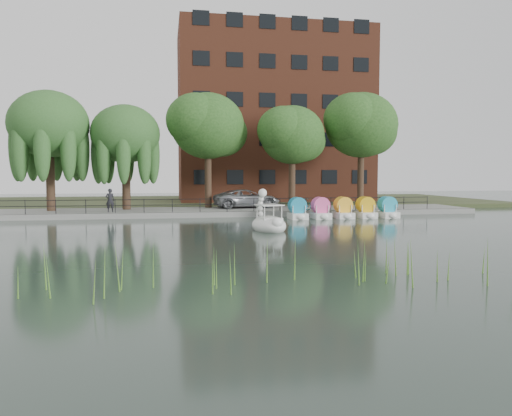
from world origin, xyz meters
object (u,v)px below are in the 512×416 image
object	(u,v)px
minivan	(247,197)
swan_boat	(268,222)
bicycle	(301,204)
pedestrian	(110,199)

from	to	relation	value
minivan	swan_boat	world-z (taller)	swan_boat
bicycle	pedestrian	world-z (taller)	pedestrian
minivan	bicycle	bearing A→B (deg)	-142.56
swan_boat	bicycle	bearing A→B (deg)	53.54
minivan	bicycle	distance (m)	5.11
minivan	bicycle	world-z (taller)	minivan
bicycle	minivan	bearing A→B (deg)	35.67
minivan	swan_boat	xyz separation A→B (m)	(-0.88, -13.06, -0.75)
pedestrian	swan_boat	world-z (taller)	pedestrian
bicycle	pedestrian	bearing A→B (deg)	77.97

